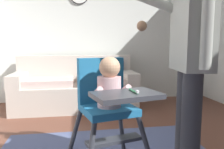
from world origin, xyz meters
name	(u,v)px	position (x,y,z in m)	size (l,w,h in m)	color
wall_far	(103,27)	(0.00, 2.44, 1.37)	(4.93, 0.06, 2.74)	silver
couch	(76,88)	(-0.52, 1.93, 0.33)	(1.96, 0.86, 0.86)	#BDB3A7
high_chair	(108,96)	(-0.29, -0.24, 0.66)	(0.73, 0.82, 0.96)	#33353C
adult_standing	(190,58)	(0.30, -0.32, 0.94)	(0.51, 0.54, 1.67)	#36373C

